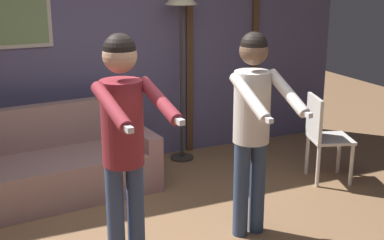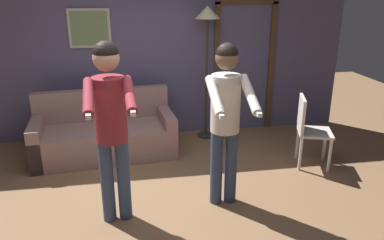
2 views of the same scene
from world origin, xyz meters
The scene contains 6 objects.
back_wall_assembly centered at (0.02, 2.21, 1.30)m, with size 6.40×0.10×2.60m.
couch centered at (-0.59, 1.50, 0.28)m, with size 1.97×1.01×0.87m.
torchiere_lamp centered at (0.95, 1.93, 1.70)m, with size 0.37×0.37×2.00m.
person_standing_left centered at (-0.39, -0.16, 1.11)m, with size 0.47×0.76×1.80m.
person_standing_right centered at (0.74, -0.02, 1.06)m, with size 0.43×0.70×1.74m.
dining_chair_distant centered at (2.05, 0.71, 0.53)m, with size 0.53×0.53×0.93m.
Camera 1 is at (-1.43, -3.62, 2.24)m, focal length 50.00 mm.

